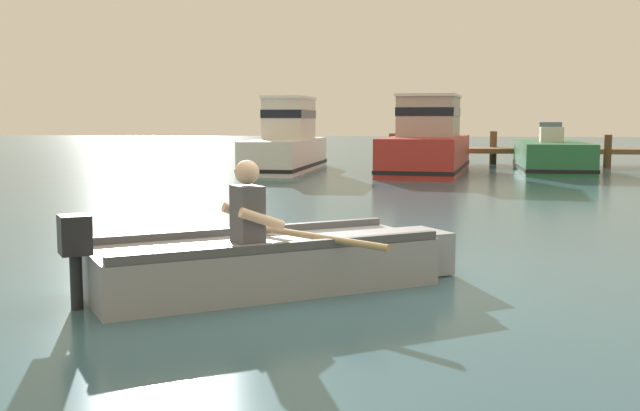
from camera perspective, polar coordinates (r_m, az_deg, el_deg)
ground_plane at (r=7.62m, az=0.31°, el=-5.24°), size 120.00×120.00×0.00m
wooden_dock at (r=26.66m, az=20.49°, el=3.87°), size 14.70×1.64×1.16m
rowboat_with_person at (r=6.99m, az=-3.74°, el=-4.23°), size 3.34×2.69×1.19m
moored_boat_white at (r=22.91m, az=-2.48°, el=4.70°), size 1.71×5.70×2.22m
moored_boat_red at (r=22.22m, az=8.06°, el=4.64°), size 2.72×6.00×2.26m
moored_boat_green at (r=23.35m, az=17.05°, el=3.47°), size 2.05×4.59×1.45m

